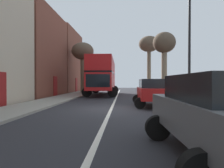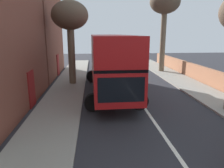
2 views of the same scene
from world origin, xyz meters
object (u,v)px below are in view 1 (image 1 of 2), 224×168
double_decker_bus (103,75)px  parked_car_red_right_1 (153,91)px  parked_car_grey_right_0 (220,112)px  street_tree_left_0 (83,53)px  litter_bin_right (215,98)px  lamppost_right (189,40)px  street_tree_right_5 (164,46)px  street_tree_right_3 (149,46)px

double_decker_bus → parked_car_red_right_1: 11.73m
parked_car_grey_right_0 → street_tree_left_0: street_tree_left_0 is taller
parked_car_red_right_1 → litter_bin_right: parked_car_red_right_1 is taller
lamppost_right → litter_bin_right: lamppost_right is taller
litter_bin_right → parked_car_grey_right_0: bearing=-113.3°
parked_car_red_right_1 → litter_bin_right: bearing=-38.3°
street_tree_left_0 → street_tree_right_5: size_ratio=1.08×
parked_car_grey_right_0 → parked_car_red_right_1: parked_car_red_right_1 is taller
double_decker_bus → parked_car_grey_right_0: double_decker_bus is taller
double_decker_bus → parked_car_grey_right_0: size_ratio=2.44×
parked_car_red_right_1 → street_tree_right_5: 7.96m
parked_car_red_right_1 → lamppost_right: lamppost_right is taller
double_decker_bus → street_tree_right_5: 7.92m
double_decker_bus → street_tree_right_5: bearing=-34.2°
parked_car_grey_right_0 → litter_bin_right: parked_car_grey_right_0 is taller
street_tree_left_0 → litter_bin_right: 19.28m
street_tree_left_0 → lamppost_right: size_ratio=1.04×
street_tree_right_5 → street_tree_right_3: bearing=89.6°
street_tree_right_5 → lamppost_right: (-0.21, -7.92, -1.07)m
parked_car_red_right_1 → street_tree_right_5: bearing=73.2°
street_tree_right_3 → lamppost_right: 20.19m
parked_car_red_right_1 → double_decker_bus: bearing=111.1°
street_tree_right_5 → lamppost_right: lamppost_right is taller
parked_car_red_right_1 → street_tree_left_0: street_tree_left_0 is taller
lamppost_right → parked_car_grey_right_0: bearing=-103.6°
lamppost_right → double_decker_bus: bearing=116.3°
lamppost_right → street_tree_left_0: bearing=120.9°
double_decker_bus → parked_car_grey_right_0: bearing=-77.9°
street_tree_right_5 → lamppost_right: 7.99m
parked_car_grey_right_0 → litter_bin_right: (2.80, 6.51, -0.25)m
parked_car_grey_right_0 → street_tree_left_0: 23.89m
parked_car_grey_right_0 → street_tree_right_5: bearing=82.6°
parked_car_grey_right_0 → street_tree_left_0: size_ratio=0.67×
parked_car_red_right_1 → street_tree_right_5: (2.01, 6.63, 3.92)m
lamppost_right → litter_bin_right: size_ratio=5.55×
lamppost_right → street_tree_right_5: bearing=88.5°
street_tree_right_3 → litter_bin_right: size_ratio=7.38×
parked_car_red_right_1 → lamppost_right: bearing=-35.5°
parked_car_grey_right_0 → street_tree_right_3: bearing=85.6°
parked_car_red_right_1 → litter_bin_right: 3.58m
parked_car_red_right_1 → parked_car_grey_right_0: bearing=-90.0°
parked_car_grey_right_0 → street_tree_right_5: size_ratio=0.72×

